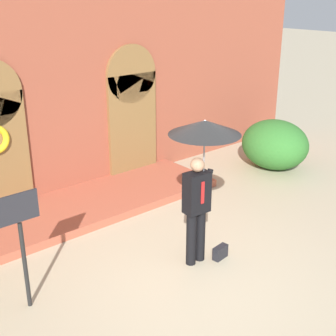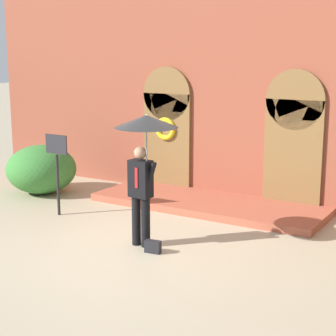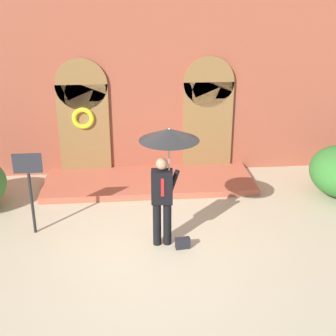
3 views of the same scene
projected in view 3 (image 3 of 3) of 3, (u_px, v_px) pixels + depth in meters
name	position (u px, v px, depth m)	size (l,w,h in m)	color
ground_plane	(157.00, 250.00, 8.98)	(80.00, 80.00, 0.00)	tan
building_facade	(145.00, 70.00, 11.80)	(14.00, 2.30, 5.60)	brown
person_with_umbrella	(167.00, 152.00, 8.47)	(1.10, 1.10, 2.36)	black
handbag	(183.00, 243.00, 8.99)	(0.28, 0.12, 0.22)	black
sign_post	(29.00, 180.00, 9.16)	(0.56, 0.06, 1.72)	black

